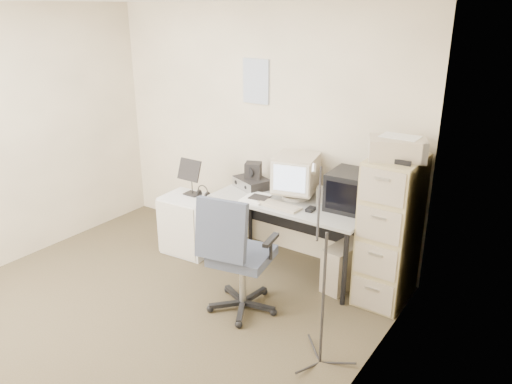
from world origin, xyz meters
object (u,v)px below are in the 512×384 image
Objects in this scene: desk at (292,235)px; office_chair at (242,253)px; side_cart at (189,224)px; filing_cabinet at (390,231)px.

office_chair reaches higher than desk.
desk is at bearing 10.10° from side_cart.
desk is 1.42× the size of office_chair.
filing_cabinet is at bearing 4.39° from side_cart.
office_chair is (-0.94, -0.87, -0.12)m from filing_cabinet.
side_cart is at bearing 141.96° from office_chair.
desk is at bearing -178.19° from filing_cabinet.
desk is at bearing 79.90° from office_chair.
filing_cabinet is 1.28m from office_chair.
side_cart is at bearing -165.76° from desk.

